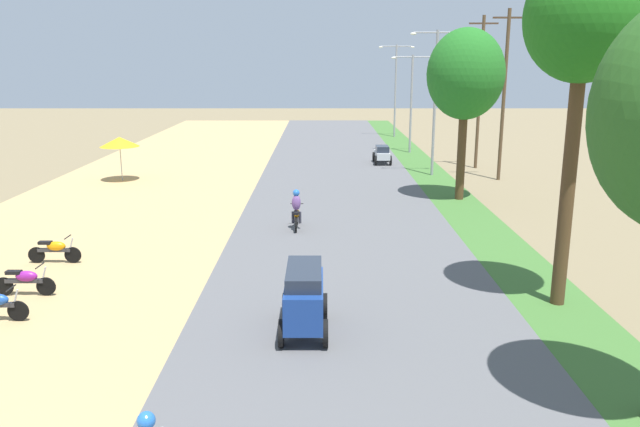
{
  "coord_description": "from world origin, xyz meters",
  "views": [
    {
      "loc": [
        -0.97,
        -2.92,
        6.78
      ],
      "look_at": [
        -0.93,
        19.36,
        1.34
      ],
      "focal_mm": 35.17,
      "sensor_mm": 36.0,
      "label": 1
    }
  ],
  "objects_px": {
    "utility_pole_near": "(503,93)",
    "car_sedan_silver": "(381,154)",
    "vendor_umbrella": "(118,142)",
    "utility_pole_far": "(479,90)",
    "median_tree_second": "(582,23)",
    "motorbike_ahead_third": "(295,210)",
    "parked_motorbike_fifth": "(54,249)",
    "parked_motorbike_fourth": "(24,280)",
    "streetlamp_far": "(395,85)",
    "streetlamp_near": "(434,94)",
    "median_tree_third": "(464,75)",
    "car_van_blue": "(303,296)",
    "streetlamp_mid": "(410,96)"
  },
  "relations": [
    {
      "from": "streetlamp_far",
      "to": "median_tree_second",
      "type": "bearing_deg",
      "value": -90.0
    },
    {
      "from": "vendor_umbrella",
      "to": "motorbike_ahead_third",
      "type": "relative_size",
      "value": 1.4
    },
    {
      "from": "median_tree_second",
      "to": "motorbike_ahead_third",
      "type": "relative_size",
      "value": 5.27
    },
    {
      "from": "streetlamp_far",
      "to": "streetlamp_near",
      "type": "bearing_deg",
      "value": -90.0
    },
    {
      "from": "median_tree_third",
      "to": "car_sedan_silver",
      "type": "distance_m",
      "value": 12.62
    },
    {
      "from": "utility_pole_near",
      "to": "car_sedan_silver",
      "type": "height_order",
      "value": "utility_pole_near"
    },
    {
      "from": "vendor_umbrella",
      "to": "motorbike_ahead_third",
      "type": "distance_m",
      "value": 15.0
    },
    {
      "from": "parked_motorbike_fourth",
      "to": "streetlamp_near",
      "type": "bearing_deg",
      "value": 52.44
    },
    {
      "from": "streetlamp_mid",
      "to": "car_van_blue",
      "type": "bearing_deg",
      "value": -102.54
    },
    {
      "from": "streetlamp_far",
      "to": "car_sedan_silver",
      "type": "distance_m",
      "value": 16.19
    },
    {
      "from": "utility_pole_far",
      "to": "streetlamp_far",
      "type": "bearing_deg",
      "value": 101.26
    },
    {
      "from": "car_sedan_silver",
      "to": "median_tree_third",
      "type": "bearing_deg",
      "value": -75.83
    },
    {
      "from": "streetlamp_mid",
      "to": "utility_pole_near",
      "type": "relative_size",
      "value": 0.75
    },
    {
      "from": "vendor_umbrella",
      "to": "utility_pole_far",
      "type": "distance_m",
      "value": 22.21
    },
    {
      "from": "utility_pole_near",
      "to": "median_tree_second",
      "type": "bearing_deg",
      "value": -100.78
    },
    {
      "from": "parked_motorbike_fourth",
      "to": "car_sedan_silver",
      "type": "height_order",
      "value": "car_sedan_silver"
    },
    {
      "from": "parked_motorbike_fourth",
      "to": "car_sedan_silver",
      "type": "relative_size",
      "value": 0.8
    },
    {
      "from": "parked_motorbike_fourth",
      "to": "parked_motorbike_fifth",
      "type": "relative_size",
      "value": 1.0
    },
    {
      "from": "streetlamp_near",
      "to": "utility_pole_far",
      "type": "xyz_separation_m",
      "value": [
        3.35,
        2.94,
        0.06
      ]
    },
    {
      "from": "utility_pole_far",
      "to": "utility_pole_near",
      "type": "bearing_deg",
      "value": -85.41
    },
    {
      "from": "median_tree_third",
      "to": "utility_pole_far",
      "type": "xyz_separation_m",
      "value": [
        3.16,
        9.72,
        -1.16
      ]
    },
    {
      "from": "parked_motorbike_fifth",
      "to": "motorbike_ahead_third",
      "type": "distance_m",
      "value": 9.21
    },
    {
      "from": "median_tree_third",
      "to": "streetlamp_near",
      "type": "relative_size",
      "value": 0.98
    },
    {
      "from": "parked_motorbike_fifth",
      "to": "vendor_umbrella",
      "type": "height_order",
      "value": "vendor_umbrella"
    },
    {
      "from": "vendor_umbrella",
      "to": "parked_motorbike_fifth",
      "type": "bearing_deg",
      "value": -81.07
    },
    {
      "from": "median_tree_second",
      "to": "median_tree_third",
      "type": "bearing_deg",
      "value": 89.21
    },
    {
      "from": "utility_pole_far",
      "to": "parked_motorbike_fifth",
      "type": "bearing_deg",
      "value": -133.88
    },
    {
      "from": "median_tree_second",
      "to": "car_sedan_silver",
      "type": "bearing_deg",
      "value": 95.97
    },
    {
      "from": "parked_motorbike_fifth",
      "to": "streetlamp_mid",
      "type": "distance_m",
      "value": 31.17
    },
    {
      "from": "streetlamp_mid",
      "to": "utility_pole_far",
      "type": "xyz_separation_m",
      "value": [
        3.35,
        -6.71,
        0.73
      ]
    },
    {
      "from": "parked_motorbike_fifth",
      "to": "car_sedan_silver",
      "type": "bearing_deg",
      "value": 58.19
    },
    {
      "from": "median_tree_third",
      "to": "car_van_blue",
      "type": "height_order",
      "value": "median_tree_third"
    },
    {
      "from": "vendor_umbrella",
      "to": "utility_pole_near",
      "type": "height_order",
      "value": "utility_pole_near"
    },
    {
      "from": "car_van_blue",
      "to": "vendor_umbrella",
      "type": "bearing_deg",
      "value": 117.98
    },
    {
      "from": "utility_pole_far",
      "to": "car_sedan_silver",
      "type": "distance_m",
      "value": 7.42
    },
    {
      "from": "utility_pole_far",
      "to": "car_sedan_silver",
      "type": "height_order",
      "value": "utility_pole_far"
    },
    {
      "from": "utility_pole_near",
      "to": "car_van_blue",
      "type": "xyz_separation_m",
      "value": [
        -10.86,
        -21.33,
        -3.97
      ]
    },
    {
      "from": "median_tree_third",
      "to": "utility_pole_near",
      "type": "relative_size",
      "value": 0.86
    },
    {
      "from": "streetlamp_far",
      "to": "utility_pole_near",
      "type": "xyz_separation_m",
      "value": [
        3.69,
        -21.01,
        0.27
      ]
    },
    {
      "from": "utility_pole_near",
      "to": "car_sedan_silver",
      "type": "relative_size",
      "value": 4.25
    },
    {
      "from": "streetlamp_near",
      "to": "utility_pole_near",
      "type": "bearing_deg",
      "value": -18.65
    },
    {
      "from": "median_tree_third",
      "to": "streetlamp_near",
      "type": "bearing_deg",
      "value": 91.6
    },
    {
      "from": "car_van_blue",
      "to": "motorbike_ahead_third",
      "type": "height_order",
      "value": "car_van_blue"
    },
    {
      "from": "car_van_blue",
      "to": "streetlamp_mid",
      "type": "bearing_deg",
      "value": 77.46
    },
    {
      "from": "vendor_umbrella",
      "to": "motorbike_ahead_third",
      "type": "bearing_deg",
      "value": -45.62
    },
    {
      "from": "vendor_umbrella",
      "to": "streetlamp_near",
      "type": "distance_m",
      "value": 18.45
    },
    {
      "from": "median_tree_second",
      "to": "streetlamp_far",
      "type": "bearing_deg",
      "value": 90.0
    },
    {
      "from": "parked_motorbike_fifth",
      "to": "median_tree_second",
      "type": "xyz_separation_m",
      "value": [
        15.8,
        -3.66,
        7.18
      ]
    },
    {
      "from": "streetlamp_near",
      "to": "car_van_blue",
      "type": "xyz_separation_m",
      "value": [
        -7.17,
        -22.57,
        -3.87
      ]
    },
    {
      "from": "motorbike_ahead_third",
      "to": "streetlamp_far",
      "type": "bearing_deg",
      "value": 76.54
    }
  ]
}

